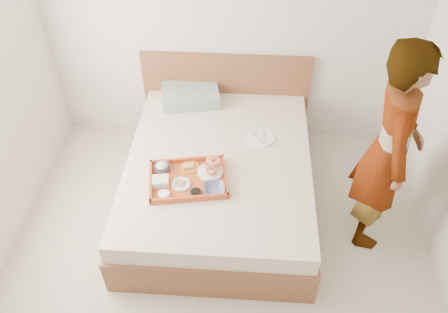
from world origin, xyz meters
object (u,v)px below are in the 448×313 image
Objects in this scene: bed at (219,180)px; dinner_plate at (260,138)px; tray at (188,179)px; person at (389,151)px.

dinner_plate reaches higher than bed.
tray reaches higher than bed.
dinner_plate is (0.35, 0.28, 0.27)m from bed.
person reaches higher than dinner_plate.
bed is 0.47m from tray.
tray reaches higher than dinner_plate.
dinner_plate is 0.14× the size of person.
tray is 0.81m from dinner_plate.
bed is at bearing -141.24° from dinner_plate.
dinner_plate is (0.58, 0.56, -0.02)m from tray.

